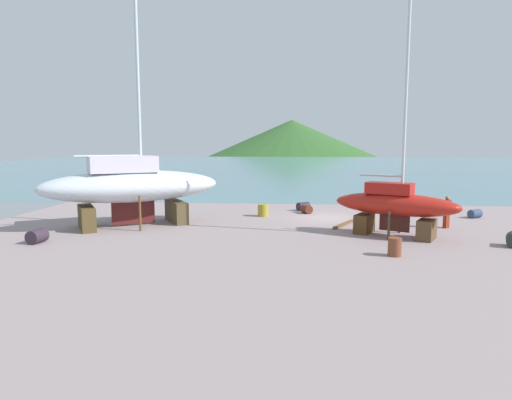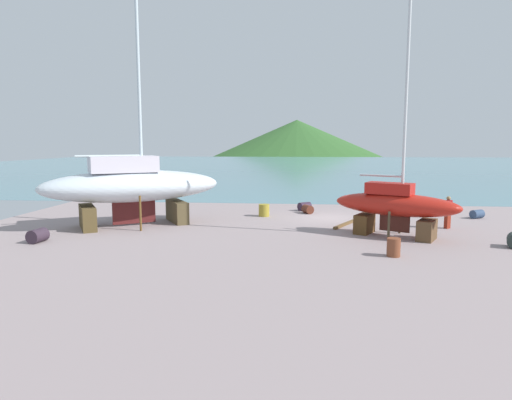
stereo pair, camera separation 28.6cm
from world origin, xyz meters
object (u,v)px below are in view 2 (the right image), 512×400
object	(u,v)px
barrel_ochre	(308,209)
barrel_rust_far	(305,206)
barrel_rust_mid	(264,210)
worker	(448,212)
barrel_rust_near	(477,214)
sailboat_large_starboard	(395,205)
barrel_tar_black	(38,236)
barrel_by_slipway	(394,247)
sailboat_mid_port	(132,185)

from	to	relation	value
barrel_ochre	barrel_rust_far	world-z (taller)	barrel_rust_far
barrel_ochre	barrel_rust_mid	world-z (taller)	barrel_rust_mid
worker	barrel_ochre	distance (m)	8.72
barrel_rust_far	barrel_rust_near	bearing A→B (deg)	-11.30
barrel_rust_far	sailboat_large_starboard	bearing A→B (deg)	-61.84
barrel_tar_black	barrel_rust_far	world-z (taller)	barrel_tar_black
sailboat_large_starboard	barrel_rust_far	size ratio (longest dim) A/B	13.52
barrel_ochre	barrel_rust_far	size ratio (longest dim) A/B	0.92
barrel_rust_near	barrel_by_slipway	world-z (taller)	barrel_by_slipway
sailboat_mid_port	barrel_rust_far	size ratio (longest dim) A/B	20.36
sailboat_mid_port	barrel_ochre	distance (m)	11.34
barrel_ochre	sailboat_mid_port	bearing A→B (deg)	-152.22
barrel_rust_near	barrel_tar_black	world-z (taller)	barrel_tar_black
sailboat_large_starboard	barrel_rust_mid	world-z (taller)	sailboat_large_starboard
sailboat_mid_port	barrel_ochre	world-z (taller)	sailboat_mid_port
barrel_tar_black	sailboat_mid_port	bearing A→B (deg)	58.46
barrel_ochre	barrel_by_slipway	bearing A→B (deg)	-73.23
barrel_rust_far	barrel_ochre	bearing A→B (deg)	-80.89
barrel_rust_far	barrel_rust_mid	size ratio (longest dim) A/B	1.08
sailboat_large_starboard	barrel_rust_near	size ratio (longest dim) A/B	14.24
sailboat_large_starboard	barrel_rust_far	xyz separation A→B (m)	(-4.31, 8.05, -1.30)
sailboat_mid_port	sailboat_large_starboard	bearing A→B (deg)	-38.13
barrel_rust_far	barrel_rust_mid	world-z (taller)	barrel_rust_mid
sailboat_large_starboard	barrel_rust_mid	xyz separation A→B (m)	(-6.90, 5.46, -1.20)
sailboat_mid_port	barrel_tar_black	bearing A→B (deg)	-152.84
barrel_tar_black	barrel_rust_far	size ratio (longest dim) A/B	1.06
sailboat_mid_port	barrel_rust_far	bearing A→B (deg)	2.07
sailboat_mid_port	barrel_tar_black	size ratio (longest dim) A/B	19.16
sailboat_mid_port	barrel_rust_mid	size ratio (longest dim) A/B	22.01
sailboat_mid_port	barrel_rust_mid	distance (m)	8.26
sailboat_large_starboard	barrel_tar_black	distance (m)	17.16
worker	barrel_rust_far	size ratio (longest dim) A/B	2.13
sailboat_mid_port	barrel_by_slipway	distance (m)	14.46
barrel_ochre	barrel_rust_mid	xyz separation A→B (m)	(-2.78, -1.42, 0.11)
barrel_ochre	barrel_tar_black	xyz separation A→B (m)	(-12.73, -9.85, 0.04)
sailboat_large_starboard	barrel_rust_far	world-z (taller)	sailboat_large_starboard
barrel_ochre	barrel_by_slipway	world-z (taller)	barrel_by_slipway
barrel_ochre	barrel_tar_black	size ratio (longest dim) A/B	0.87
sailboat_mid_port	barrel_rust_mid	xyz separation A→B (m)	(7.09, 3.78, -1.89)
sailboat_mid_port	barrel_rust_mid	bearing A→B (deg)	-3.22
barrel_ochre	barrel_rust_mid	distance (m)	3.12
sailboat_mid_port	barrel_ochre	size ratio (longest dim) A/B	22.03
barrel_by_slipway	barrel_rust_mid	size ratio (longest dim) A/B	0.99
sailboat_large_starboard	barrel_rust_near	distance (m)	8.73
worker	barrel_rust_mid	distance (m)	10.70
barrel_tar_black	barrel_rust_near	bearing A→B (deg)	21.11
barrel_rust_near	barrel_rust_mid	distance (m)	13.16
barrel_rust_far	barrel_by_slipway	bearing A→B (deg)	-73.95
sailboat_mid_port	barrel_by_slipway	bearing A→B (deg)	-54.69
barrel_rust_near	barrel_tar_black	size ratio (longest dim) A/B	0.89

